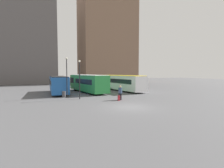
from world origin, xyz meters
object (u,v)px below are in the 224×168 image
(bus_2, at_px, (121,82))
(traveler, at_px, (120,91))
(trash_bin, at_px, (64,94))
(lamp_post_0, at_px, (67,74))
(lamp_post_1, at_px, (79,76))
(bus_0, at_px, (58,84))
(bus_1, at_px, (87,83))
(suitcase, at_px, (119,98))

(bus_2, height_order, traveler, bus_2)
(traveler, height_order, trash_bin, traveler)
(lamp_post_0, bearing_deg, trash_bin, 137.29)
(lamp_post_1, bearing_deg, bus_0, 105.55)
(bus_1, height_order, lamp_post_0, lamp_post_0)
(suitcase, xyz_separation_m, trash_bin, (-6.02, 5.36, 0.11))
(lamp_post_0, relative_size, trash_bin, 6.48)
(bus_1, distance_m, trash_bin, 7.07)
(lamp_post_1, bearing_deg, bus_2, 39.81)
(bus_0, bearing_deg, trash_bin, -175.76)
(bus_0, relative_size, lamp_post_1, 1.97)
(bus_0, distance_m, bus_1, 4.92)
(bus_0, height_order, bus_2, bus_2)
(lamp_post_0, height_order, trash_bin, lamp_post_0)
(bus_0, xyz_separation_m, bus_1, (4.92, 0.14, 0.12))
(suitcase, relative_size, lamp_post_0, 0.17)
(bus_1, relative_size, bus_2, 0.94)
(traveler, height_order, suitcase, traveler)
(traveler, bearing_deg, bus_2, -9.41)
(suitcase, relative_size, lamp_post_1, 0.18)
(bus_1, distance_m, bus_2, 6.59)
(bus_1, height_order, traveler, bus_1)
(suitcase, xyz_separation_m, lamp_post_1, (-4.27, 2.93, 2.68))
(lamp_post_0, relative_size, lamp_post_1, 1.10)
(bus_2, bearing_deg, trash_bin, 107.74)
(bus_2, bearing_deg, lamp_post_1, 121.72)
(traveler, distance_m, trash_bin, 8.13)
(bus_1, distance_m, lamp_post_0, 7.17)
(bus_1, distance_m, traveler, 10.42)
(lamp_post_0, distance_m, lamp_post_1, 2.49)
(bus_2, height_order, trash_bin, bus_2)
(traveler, xyz_separation_m, lamp_post_0, (-5.99, 4.63, 2.17))
(lamp_post_1, bearing_deg, traveler, -28.88)
(bus_2, distance_m, lamp_post_0, 12.31)
(bus_2, xyz_separation_m, traveler, (-4.77, -10.39, -0.53))
(bus_2, relative_size, trash_bin, 14.63)
(suitcase, bearing_deg, bus_0, 46.56)
(bus_1, relative_size, suitcase, 12.90)
(traveler, bearing_deg, trash_bin, 67.19)
(bus_0, xyz_separation_m, bus_2, (11.51, 0.28, 0.06))
(lamp_post_1, xyz_separation_m, trash_bin, (-1.75, 2.44, -2.57))
(lamp_post_0, height_order, lamp_post_1, lamp_post_0)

